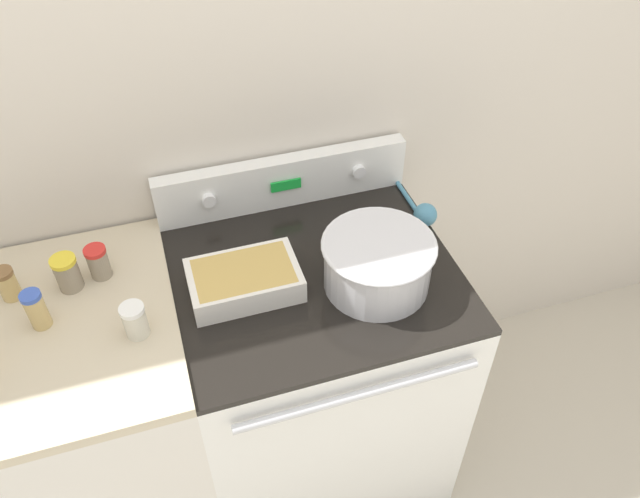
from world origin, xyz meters
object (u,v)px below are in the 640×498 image
(spice_jar_white_cap, at_px, (135,320))
(spice_jar_red_cap, at_px, (98,262))
(spice_jar_blue_cap, at_px, (36,309))
(casserole_dish, at_px, (244,279))
(spice_jar_yellow_cap, at_px, (67,273))
(ladle, at_px, (423,212))
(spice_jar_brown_cap, at_px, (7,284))
(mixing_bowl, at_px, (378,261))

(spice_jar_white_cap, bearing_deg, spice_jar_red_cap, 107.24)
(spice_jar_red_cap, distance_m, spice_jar_blue_cap, 0.20)
(casserole_dish, distance_m, spice_jar_yellow_cap, 0.45)
(spice_jar_white_cap, relative_size, spice_jar_yellow_cap, 0.93)
(casserole_dish, xyz_separation_m, spice_jar_yellow_cap, (-0.43, 0.14, 0.02))
(spice_jar_white_cap, bearing_deg, spice_jar_blue_cap, 155.68)
(spice_jar_blue_cap, bearing_deg, spice_jar_white_cap, -24.32)
(spice_jar_red_cap, xyz_separation_m, spice_jar_blue_cap, (-0.15, -0.13, 0.01))
(ladle, xyz_separation_m, spice_jar_blue_cap, (-1.05, -0.09, 0.04))
(ladle, bearing_deg, spice_jar_red_cap, 177.41)
(spice_jar_red_cap, height_order, spice_jar_blue_cap, spice_jar_blue_cap)
(casserole_dish, xyz_separation_m, spice_jar_brown_cap, (-0.57, 0.15, 0.02))
(spice_jar_brown_cap, bearing_deg, spice_jar_blue_cap, -58.80)
(spice_jar_yellow_cap, bearing_deg, spice_jar_brown_cap, 176.05)
(casserole_dish, relative_size, ladle, 1.01)
(ladle, height_order, spice_jar_red_cap, spice_jar_red_cap)
(spice_jar_yellow_cap, relative_size, spice_jar_blue_cap, 0.92)
(casserole_dish, distance_m, spice_jar_brown_cap, 0.59)
(ladle, distance_m, spice_jar_red_cap, 0.90)
(spice_jar_blue_cap, distance_m, spice_jar_brown_cap, 0.14)
(spice_jar_white_cap, bearing_deg, mixing_bowl, -0.76)
(casserole_dish, distance_m, spice_jar_blue_cap, 0.50)
(spice_jar_brown_cap, bearing_deg, spice_jar_white_cap, -36.87)
(spice_jar_blue_cap, bearing_deg, spice_jar_yellow_cap, 56.86)
(mixing_bowl, bearing_deg, spice_jar_red_cap, 160.79)
(mixing_bowl, xyz_separation_m, ladle, (0.22, 0.20, -0.05))
(mixing_bowl, xyz_separation_m, casserole_dish, (-0.33, 0.08, -0.04))
(spice_jar_yellow_cap, bearing_deg, spice_jar_red_cap, 14.53)
(spice_jar_red_cap, bearing_deg, casserole_dish, -24.09)
(mixing_bowl, height_order, spice_jar_white_cap, mixing_bowl)
(spice_jar_red_cap, bearing_deg, mixing_bowl, -19.21)
(spice_jar_brown_cap, bearing_deg, spice_jar_yellow_cap, -3.95)
(spice_jar_red_cap, xyz_separation_m, spice_jar_yellow_cap, (-0.08, -0.02, 0.00))
(spice_jar_red_cap, relative_size, spice_jar_blue_cap, 0.87)
(casserole_dish, distance_m, spice_jar_white_cap, 0.29)
(mixing_bowl, relative_size, spice_jar_yellow_cap, 2.96)
(mixing_bowl, relative_size, spice_jar_red_cap, 3.13)
(spice_jar_blue_cap, bearing_deg, mixing_bowl, -7.37)
(mixing_bowl, distance_m, spice_jar_yellow_cap, 0.79)
(mixing_bowl, distance_m, spice_jar_red_cap, 0.72)
(mixing_bowl, height_order, spice_jar_yellow_cap, mixing_bowl)
(mixing_bowl, bearing_deg, spice_jar_blue_cap, 172.63)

